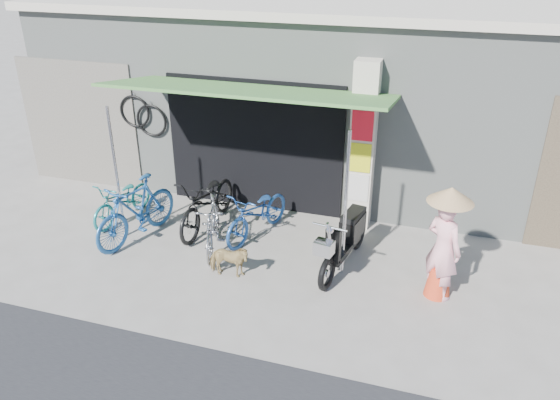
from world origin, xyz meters
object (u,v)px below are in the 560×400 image
(bike_black, at_px, (208,201))
(bike_navy, at_px, (258,213))
(bike_silver, at_px, (212,225))
(bike_blue, at_px, (136,210))
(bike_teal, at_px, (123,200))
(street_dog, at_px, (229,261))
(moped, at_px, (345,240))
(nun, at_px, (444,244))

(bike_black, xyz_separation_m, bike_navy, (0.96, -0.04, -0.07))
(bike_silver, bearing_deg, bike_navy, 32.61)
(bike_blue, distance_m, bike_black, 1.25)
(bike_teal, distance_m, bike_silver, 2.08)
(street_dog, bearing_deg, bike_black, 28.99)
(bike_black, distance_m, moped, 2.66)
(bike_teal, relative_size, bike_navy, 0.90)
(bike_silver, height_order, street_dog, bike_silver)
(bike_silver, xyz_separation_m, bike_navy, (0.56, 0.67, -0.01))
(bike_teal, distance_m, bike_blue, 0.85)
(nun, bearing_deg, bike_black, 24.46)
(bike_blue, height_order, bike_black, bike_blue)
(bike_navy, relative_size, street_dog, 2.54)
(bike_black, height_order, street_dog, bike_black)
(bike_black, relative_size, street_dog, 2.92)
(bike_silver, bearing_deg, bike_black, 102.12)
(bike_silver, relative_size, moped, 0.82)
(bike_blue, xyz_separation_m, bike_silver, (1.40, 0.05, -0.09))
(bike_teal, xyz_separation_m, nun, (5.69, -0.71, 0.47))
(bike_navy, xyz_separation_m, street_dog, (-0.01, -1.35, -0.16))
(bike_blue, distance_m, street_dog, 2.07)
(bike_blue, xyz_separation_m, moped, (3.60, 0.20, -0.07))
(moped, relative_size, nun, 1.06)
(nun, bearing_deg, bike_teal, 30.06)
(bike_silver, distance_m, moped, 2.21)
(bike_blue, xyz_separation_m, nun, (5.07, -0.17, 0.31))
(street_dog, relative_size, moped, 0.36)
(bike_teal, distance_m, nun, 5.76)
(bike_navy, bearing_deg, nun, 0.98)
(bike_blue, distance_m, nun, 5.08)
(bike_blue, relative_size, bike_navy, 1.08)
(bike_teal, bearing_deg, bike_blue, -32.71)
(bike_teal, bearing_deg, bike_navy, 12.14)
(moped, xyz_separation_m, nun, (1.47, -0.36, 0.39))
(bike_black, bearing_deg, bike_navy, 0.77)
(bike_teal, relative_size, bike_black, 0.78)
(bike_navy, xyz_separation_m, nun, (3.11, -0.88, 0.42))
(bike_teal, height_order, moped, moped)
(street_dog, distance_m, nun, 3.20)
(bike_teal, xyz_separation_m, bike_blue, (0.63, -0.55, 0.15))
(bike_silver, relative_size, nun, 0.87)
(bike_blue, relative_size, street_dog, 2.76)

